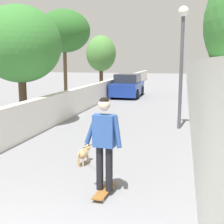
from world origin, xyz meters
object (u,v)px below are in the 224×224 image
object	(u,v)px
lamp_post	(182,46)
skateboard	(105,191)
tree_left_far	(101,54)
person_skateboarder	(104,137)
dog	(84,153)
car_near	(128,86)
tree_left_mid	(64,31)
tree_left_distant	(20,45)

from	to	relation	value
lamp_post	skateboard	size ratio (longest dim) A/B	5.22
tree_left_far	person_skateboarder	size ratio (longest dim) A/B	2.47
tree_left_far	skateboard	size ratio (longest dim) A/B	5.21
tree_left_far	dog	size ratio (longest dim) A/B	2.46
skateboard	car_near	world-z (taller)	car_near
tree_left_mid	car_near	world-z (taller)	tree_left_mid
car_near	person_skateboarder	bearing A→B (deg)	-170.97
tree_left_distant	lamp_post	xyz separation A→B (m)	(0.80, -5.75, -0.08)
lamp_post	skateboard	distance (m)	6.54
skateboard	car_near	size ratio (longest dim) A/B	0.21
tree_left_distant	skateboard	bearing A→B (deg)	-137.68
dog	person_skateboarder	bearing A→B (deg)	-147.79
lamp_post	dog	bearing A→B (deg)	153.91
dog	car_near	xyz separation A→B (m)	(13.16, 1.43, 0.44)
lamp_post	person_skateboarder	bearing A→B (deg)	167.88
tree_left_mid	skateboard	world-z (taller)	tree_left_mid
tree_left_far	lamp_post	xyz separation A→B (m)	(-10.70, -5.93, 0.01)
tree_left_mid	tree_left_far	world-z (taller)	tree_left_mid
lamp_post	person_skateboarder	size ratio (longest dim) A/B	2.47
tree_left_far	lamp_post	bearing A→B (deg)	-150.99
tree_left_distant	person_skateboarder	bearing A→B (deg)	-137.68
dog	lamp_post	bearing A→B (deg)	-26.09
tree_left_far	lamp_post	size ratio (longest dim) A/B	1.00
tree_left_mid	person_skateboarder	xyz separation A→B (m)	(-10.45, -5.07, -2.89)
car_near	tree_left_far	bearing A→B (deg)	51.67
tree_left_distant	dog	xyz separation A→B (m)	(-3.54, -3.62, -2.72)
tree_left_far	dog	world-z (taller)	tree_left_far
tree_left_mid	tree_left_distant	world-z (taller)	tree_left_mid
skateboard	person_skateboarder	size ratio (longest dim) A/B	0.47
tree_left_mid	dog	distance (m)	10.63
tree_left_far	car_near	bearing A→B (deg)	-128.33
skateboard	dog	xyz separation A→B (m)	(1.41, 0.89, 0.21)
lamp_post	dog	size ratio (longest dim) A/B	2.46
lamp_post	tree_left_far	bearing A→B (deg)	29.01
tree_left_distant	skateboard	world-z (taller)	tree_left_distant
skateboard	lamp_post	bearing A→B (deg)	-12.12
tree_left_distant	dog	size ratio (longest dim) A/B	2.55
tree_left_far	skateboard	distance (m)	17.35
lamp_post	skateboard	bearing A→B (deg)	167.88
tree_left_mid	car_near	size ratio (longest dim) A/B	1.33
tree_left_distant	car_near	size ratio (longest dim) A/B	1.14
tree_left_far	person_skateboarder	world-z (taller)	tree_left_far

